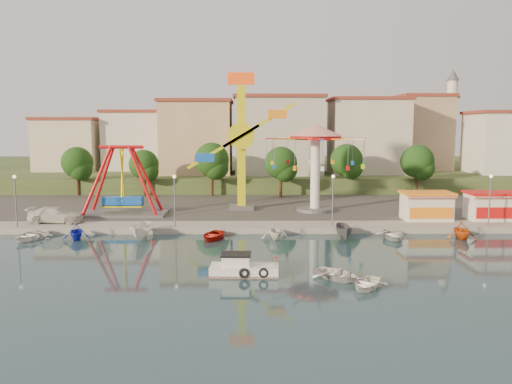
{
  "coord_description": "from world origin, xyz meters",
  "views": [
    {
      "loc": [
        -0.31,
        -36.89,
        10.56
      ],
      "look_at": [
        0.22,
        14.0,
        4.0
      ],
      "focal_mm": 35.0,
      "sensor_mm": 36.0,
      "label": 1
    }
  ],
  "objects_px": {
    "wave_swinger": "(316,148)",
    "rowboat_a": "(337,274)",
    "kamikaze_tower": "(245,146)",
    "cabin_motorboat": "(242,269)",
    "van": "(56,215)",
    "pirate_ship_ride": "(122,182)"
  },
  "relations": [
    {
      "from": "pirate_ship_ride",
      "to": "van",
      "type": "bearing_deg",
      "value": -140.74
    },
    {
      "from": "pirate_ship_ride",
      "to": "kamikaze_tower",
      "type": "bearing_deg",
      "value": 14.3
    },
    {
      "from": "kamikaze_tower",
      "to": "rowboat_a",
      "type": "relative_size",
      "value": 4.57
    },
    {
      "from": "cabin_motorboat",
      "to": "rowboat_a",
      "type": "height_order",
      "value": "cabin_motorboat"
    },
    {
      "from": "rowboat_a",
      "to": "cabin_motorboat",
      "type": "bearing_deg",
      "value": 127.15
    },
    {
      "from": "wave_swinger",
      "to": "cabin_motorboat",
      "type": "distance_m",
      "value": 26.69
    },
    {
      "from": "kamikaze_tower",
      "to": "wave_swinger",
      "type": "height_order",
      "value": "kamikaze_tower"
    },
    {
      "from": "cabin_motorboat",
      "to": "rowboat_a",
      "type": "relative_size",
      "value": 1.38
    },
    {
      "from": "cabin_motorboat",
      "to": "van",
      "type": "relative_size",
      "value": 0.88
    },
    {
      "from": "pirate_ship_ride",
      "to": "rowboat_a",
      "type": "bearing_deg",
      "value": -47.98
    },
    {
      "from": "kamikaze_tower",
      "to": "cabin_motorboat",
      "type": "height_order",
      "value": "kamikaze_tower"
    },
    {
      "from": "pirate_ship_ride",
      "to": "cabin_motorboat",
      "type": "height_order",
      "value": "pirate_ship_ride"
    },
    {
      "from": "pirate_ship_ride",
      "to": "kamikaze_tower",
      "type": "distance_m",
      "value": 15.01
    },
    {
      "from": "pirate_ship_ride",
      "to": "rowboat_a",
      "type": "distance_m",
      "value": 31.31
    },
    {
      "from": "cabin_motorboat",
      "to": "rowboat_a",
      "type": "distance_m",
      "value": 6.75
    },
    {
      "from": "van",
      "to": "rowboat_a",
      "type": "bearing_deg",
      "value": -121.16
    },
    {
      "from": "rowboat_a",
      "to": "van",
      "type": "relative_size",
      "value": 0.64
    },
    {
      "from": "kamikaze_tower",
      "to": "rowboat_a",
      "type": "height_order",
      "value": "kamikaze_tower"
    },
    {
      "from": "wave_swinger",
      "to": "rowboat_a",
      "type": "xyz_separation_m",
      "value": [
        -1.62,
        -25.21,
        -7.82
      ]
    },
    {
      "from": "rowboat_a",
      "to": "pirate_ship_ride",
      "type": "bearing_deg",
      "value": 88.14
    },
    {
      "from": "pirate_ship_ride",
      "to": "kamikaze_tower",
      "type": "xyz_separation_m",
      "value": [
        14.03,
        3.58,
        3.96
      ]
    },
    {
      "from": "cabin_motorboat",
      "to": "van",
      "type": "height_order",
      "value": "van"
    }
  ]
}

